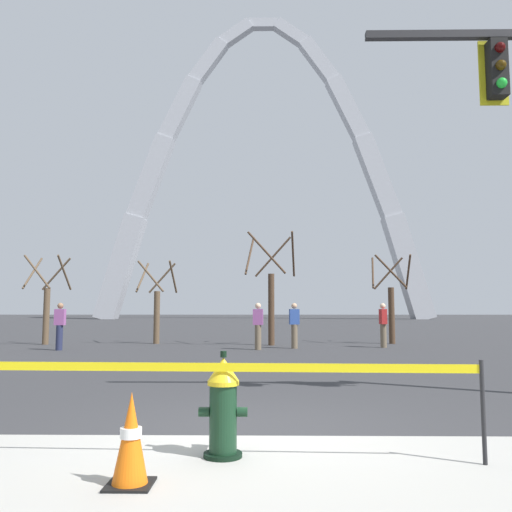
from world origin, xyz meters
The scene contains 13 objects.
ground_plane centered at (0.00, 0.00, 0.00)m, with size 240.00×240.00×0.00m, color #333335.
fire_hydrant centered at (-0.31, -1.02, 0.47)m, with size 0.46×0.48×0.99m.
caution_tape_barrier centered at (-0.81, -1.12, 0.65)m, with size 5.76×0.28×0.93m.
traffic_cone_by_hydrant centered at (-0.97, -1.85, 0.36)m, with size 0.36×0.36×0.73m.
monument_arch centered at (0.00, 65.98, 18.77)m, with size 45.81×2.75×42.99m.
tree_far_left centered at (-8.48, 14.65, 1.54)m, with size 1.61×1.62×3.47m.
tree_left_mid centered at (-4.25, 15.22, 1.46)m, with size 1.54×1.55×3.30m.
tree_center_left centered at (0.34, 14.35, 1.91)m, with size 1.98×1.99×4.30m.
tree_center_right centered at (5.18, 15.30, 1.57)m, with size 1.64×1.65×3.53m.
pedestrian_walking_left centered at (-6.84, 11.80, 0.82)m, with size 0.34×0.22×1.59m.
pedestrian_standing_center centered at (1.14, 12.72, 0.82)m, with size 0.37×0.25×1.59m.
pedestrian_walking_right centered at (4.37, 13.19, 0.82)m, with size 0.24×0.36×1.59m.
pedestrian_near_trees centered at (-0.14, 12.12, 0.82)m, with size 0.36×0.23×1.59m.
Camera 1 is at (0.08, -6.13, 1.39)m, focal length 37.22 mm.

